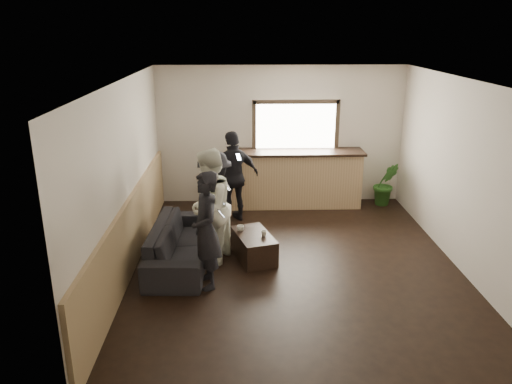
{
  "coord_description": "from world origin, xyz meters",
  "views": [
    {
      "loc": [
        -0.81,
        -6.99,
        3.52
      ],
      "look_at": [
        -0.58,
        0.4,
        1.05
      ],
      "focal_mm": 35.0,
      "sensor_mm": 36.0,
      "label": 1
    }
  ],
  "objects_px": {
    "cup_b": "(264,233)",
    "potted_plant": "(386,184)",
    "person_b": "(209,208)",
    "person_d": "(234,177)",
    "coffee_table": "(254,246)",
    "bar_counter": "(296,175)",
    "cup_a": "(240,228)",
    "person_c": "(215,198)",
    "sofa": "(181,243)",
    "person_a": "(206,230)"
  },
  "relations": [
    {
      "from": "sofa",
      "to": "person_b",
      "type": "bearing_deg",
      "value": -90.22
    },
    {
      "from": "coffee_table",
      "to": "cup_a",
      "type": "height_order",
      "value": "cup_a"
    },
    {
      "from": "person_c",
      "to": "bar_counter",
      "type": "bearing_deg",
      "value": 158.4
    },
    {
      "from": "cup_a",
      "to": "person_c",
      "type": "xyz_separation_m",
      "value": [
        -0.42,
        0.47,
        0.35
      ]
    },
    {
      "from": "potted_plant",
      "to": "person_c",
      "type": "xyz_separation_m",
      "value": [
        -3.39,
        -1.8,
        0.35
      ]
    },
    {
      "from": "cup_a",
      "to": "person_a",
      "type": "height_order",
      "value": "person_a"
    },
    {
      "from": "potted_plant",
      "to": "person_c",
      "type": "relative_size",
      "value": 0.57
    },
    {
      "from": "potted_plant",
      "to": "person_a",
      "type": "bearing_deg",
      "value": -136.49
    },
    {
      "from": "cup_a",
      "to": "cup_b",
      "type": "distance_m",
      "value": 0.42
    },
    {
      "from": "person_b",
      "to": "person_a",
      "type": "bearing_deg",
      "value": 18.56
    },
    {
      "from": "cup_b",
      "to": "potted_plant",
      "type": "relative_size",
      "value": 0.1
    },
    {
      "from": "potted_plant",
      "to": "coffee_table",
      "type": "bearing_deg",
      "value": -138.9
    },
    {
      "from": "person_b",
      "to": "cup_a",
      "type": "bearing_deg",
      "value": 137.93
    },
    {
      "from": "cup_b",
      "to": "coffee_table",
      "type": "bearing_deg",
      "value": 157.29
    },
    {
      "from": "cup_b",
      "to": "potted_plant",
      "type": "bearing_deg",
      "value": 43.56
    },
    {
      "from": "bar_counter",
      "to": "person_a",
      "type": "relative_size",
      "value": 1.6
    },
    {
      "from": "person_a",
      "to": "person_c",
      "type": "xyz_separation_m",
      "value": [
        0.06,
        1.48,
        -0.04
      ]
    },
    {
      "from": "sofa",
      "to": "person_b",
      "type": "distance_m",
      "value": 0.74
    },
    {
      "from": "sofa",
      "to": "person_c",
      "type": "height_order",
      "value": "person_c"
    },
    {
      "from": "coffee_table",
      "to": "cup_a",
      "type": "bearing_deg",
      "value": 144.78
    },
    {
      "from": "potted_plant",
      "to": "person_b",
      "type": "distance_m",
      "value": 4.31
    },
    {
      "from": "coffee_table",
      "to": "cup_a",
      "type": "relative_size",
      "value": 7.89
    },
    {
      "from": "person_b",
      "to": "person_d",
      "type": "relative_size",
      "value": 1.05
    },
    {
      "from": "bar_counter",
      "to": "person_d",
      "type": "bearing_deg",
      "value": -146.61
    },
    {
      "from": "coffee_table",
      "to": "person_b",
      "type": "bearing_deg",
      "value": -170.13
    },
    {
      "from": "cup_b",
      "to": "person_a",
      "type": "height_order",
      "value": "person_a"
    },
    {
      "from": "coffee_table",
      "to": "bar_counter",
      "type": "bearing_deg",
      "value": 69.51
    },
    {
      "from": "person_b",
      "to": "potted_plant",
      "type": "bearing_deg",
      "value": 144.87
    },
    {
      "from": "cup_b",
      "to": "person_c",
      "type": "bearing_deg",
      "value": 138.71
    },
    {
      "from": "person_c",
      "to": "person_d",
      "type": "distance_m",
      "value": 1.06
    },
    {
      "from": "bar_counter",
      "to": "person_c",
      "type": "bearing_deg",
      "value": -129.97
    },
    {
      "from": "cup_b",
      "to": "person_c",
      "type": "distance_m",
      "value": 1.1
    },
    {
      "from": "person_a",
      "to": "person_c",
      "type": "distance_m",
      "value": 1.48
    },
    {
      "from": "sofa",
      "to": "cup_b",
      "type": "distance_m",
      "value": 1.3
    },
    {
      "from": "bar_counter",
      "to": "person_a",
      "type": "xyz_separation_m",
      "value": [
        -1.6,
        -3.32,
        0.2
      ]
    },
    {
      "from": "bar_counter",
      "to": "cup_a",
      "type": "relative_size",
      "value": 23.33
    },
    {
      "from": "person_b",
      "to": "coffee_table",
      "type": "bearing_deg",
      "value": 118.43
    },
    {
      "from": "person_c",
      "to": "sofa",
      "type": "bearing_deg",
      "value": -16.83
    },
    {
      "from": "cup_a",
      "to": "potted_plant",
      "type": "height_order",
      "value": "potted_plant"
    },
    {
      "from": "bar_counter",
      "to": "cup_a",
      "type": "xyz_separation_m",
      "value": [
        -1.13,
        -2.32,
        -0.19
      ]
    },
    {
      "from": "sofa",
      "to": "coffee_table",
      "type": "xyz_separation_m",
      "value": [
        1.13,
        0.1,
        -0.11
      ]
    },
    {
      "from": "cup_b",
      "to": "person_a",
      "type": "xyz_separation_m",
      "value": [
        -0.84,
        -0.79,
        0.39
      ]
    },
    {
      "from": "person_a",
      "to": "person_d",
      "type": "distance_m",
      "value": 2.52
    },
    {
      "from": "cup_b",
      "to": "person_a",
      "type": "distance_m",
      "value": 1.22
    },
    {
      "from": "coffee_table",
      "to": "person_d",
      "type": "bearing_deg",
      "value": 101.34
    },
    {
      "from": "coffee_table",
      "to": "person_b",
      "type": "relative_size",
      "value": 0.5
    },
    {
      "from": "bar_counter",
      "to": "person_d",
      "type": "relative_size",
      "value": 1.57
    },
    {
      "from": "coffee_table",
      "to": "cup_b",
      "type": "height_order",
      "value": "cup_b"
    },
    {
      "from": "potted_plant",
      "to": "person_b",
      "type": "relative_size",
      "value": 0.5
    },
    {
      "from": "cup_a",
      "to": "person_d",
      "type": "relative_size",
      "value": 0.07
    }
  ]
}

